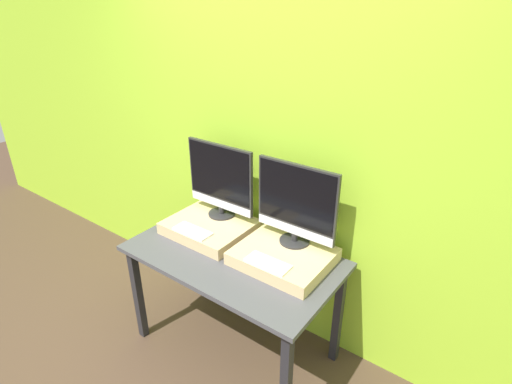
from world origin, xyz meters
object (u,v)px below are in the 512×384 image
(monitor_right, at_px, (296,203))
(keyboard_right, at_px, (268,263))
(monitor_left, at_px, (220,179))
(keyboard_left, at_px, (193,231))

(monitor_right, height_order, keyboard_right, monitor_right)
(monitor_left, distance_m, keyboard_left, 0.39)
(monitor_left, distance_m, monitor_right, 0.59)
(keyboard_left, relative_size, keyboard_right, 1.00)
(monitor_left, bearing_deg, keyboard_right, -26.01)
(monitor_left, relative_size, keyboard_left, 1.99)
(monitor_right, bearing_deg, monitor_left, 180.00)
(monitor_left, bearing_deg, monitor_right, 0.00)
(keyboard_left, bearing_deg, monitor_right, 26.01)
(monitor_right, relative_size, keyboard_right, 1.99)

